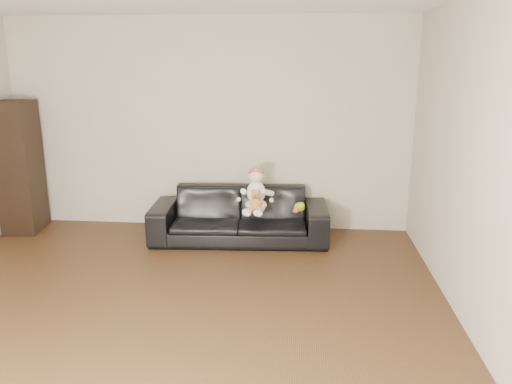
# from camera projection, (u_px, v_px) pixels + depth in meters

# --- Properties ---
(floor) EXTENTS (5.50, 5.50, 0.00)m
(floor) POSITION_uv_depth(u_px,v_px,m) (145.00, 338.00, 3.86)
(floor) COLOR #432B17
(floor) RESTS_ON ground
(wall_back) EXTENTS (5.00, 0.00, 5.00)m
(wall_back) POSITION_uv_depth(u_px,v_px,m) (208.00, 125.00, 6.17)
(wall_back) COLOR #B3A996
(wall_back) RESTS_ON ground
(wall_right) EXTENTS (0.00, 5.50, 5.50)m
(wall_right) POSITION_uv_depth(u_px,v_px,m) (502.00, 182.00, 3.30)
(wall_right) COLOR #B3A996
(wall_right) RESTS_ON ground
(sofa) EXTENTS (2.11, 0.92, 0.60)m
(sofa) POSITION_uv_depth(u_px,v_px,m) (239.00, 215.00, 5.90)
(sofa) COLOR black
(sofa) RESTS_ON floor
(cabinet) EXTENTS (0.48, 0.61, 1.61)m
(cabinet) POSITION_uv_depth(u_px,v_px,m) (20.00, 167.00, 6.12)
(cabinet) COLOR black
(cabinet) RESTS_ON floor
(shelf_item) EXTENTS (0.21, 0.27, 0.28)m
(shelf_item) POSITION_uv_depth(u_px,v_px,m) (18.00, 138.00, 6.03)
(shelf_item) COLOR silver
(shelf_item) RESTS_ON cabinet
(baby) EXTENTS (0.39, 0.46, 0.50)m
(baby) POSITION_uv_depth(u_px,v_px,m) (256.00, 192.00, 5.70)
(baby) COLOR #FCD5DD
(baby) RESTS_ON sofa
(teddy_bear) EXTENTS (0.13, 0.14, 0.22)m
(teddy_bear) POSITION_uv_depth(u_px,v_px,m) (255.00, 200.00, 5.56)
(teddy_bear) COLOR #AE7A31
(teddy_bear) RESTS_ON sofa
(toy_green) EXTENTS (0.15, 0.17, 0.10)m
(toy_green) POSITION_uv_depth(u_px,v_px,m) (300.00, 207.00, 5.72)
(toy_green) COLOR #9ECB17
(toy_green) RESTS_ON sofa
(toy_rattle) EXTENTS (0.09, 0.09, 0.07)m
(toy_rattle) POSITION_uv_depth(u_px,v_px,m) (296.00, 210.00, 5.65)
(toy_rattle) COLOR red
(toy_rattle) RESTS_ON sofa
(toy_blue_disc) EXTENTS (0.14, 0.14, 0.01)m
(toy_blue_disc) POSITION_uv_depth(u_px,v_px,m) (295.00, 211.00, 5.73)
(toy_blue_disc) COLOR #1837C4
(toy_blue_disc) RESTS_ON sofa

